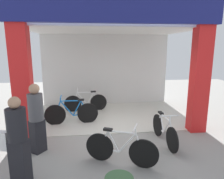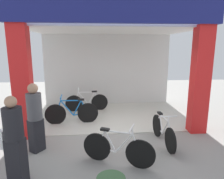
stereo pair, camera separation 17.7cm
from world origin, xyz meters
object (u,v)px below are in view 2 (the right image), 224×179
object	(u,v)px
bicycle_parked_1	(118,149)
pedestrian_1	(35,117)
bicycle_inside_0	(72,113)
bicycle_parked_0	(163,131)
bicycle_inside_1	(87,102)
pedestrian_0	(14,140)

from	to	relation	value
bicycle_parked_1	pedestrian_1	xyz separation A→B (m)	(-1.88, 0.73, 0.51)
bicycle_parked_1	pedestrian_1	world-z (taller)	pedestrian_1
bicycle_inside_0	pedestrian_1	size ratio (longest dim) A/B	1.03
bicycle_inside_0	bicycle_parked_0	xyz separation A→B (m)	(2.51, -1.61, -0.03)
bicycle_inside_1	pedestrian_0	size ratio (longest dim) A/B	0.99
pedestrian_1	bicycle_parked_0	bearing A→B (deg)	2.05
bicycle_parked_0	pedestrian_0	world-z (taller)	pedestrian_0
bicycle_parked_1	pedestrian_0	world-z (taller)	pedestrian_0
bicycle_inside_1	pedestrian_1	bearing A→B (deg)	-109.57
bicycle_inside_1	bicycle_inside_0	bearing A→B (deg)	-108.27
bicycle_inside_0	bicycle_parked_0	world-z (taller)	bicycle_inside_0
bicycle_inside_0	bicycle_parked_1	size ratio (longest dim) A/B	1.16
pedestrian_1	bicycle_inside_1	bearing A→B (deg)	70.43
bicycle_parked_0	pedestrian_0	bearing A→B (deg)	-157.34
bicycle_inside_1	bicycle_parked_1	size ratio (longest dim) A/B	1.11
pedestrian_0	bicycle_parked_0	bearing A→B (deg)	22.66
pedestrian_1	pedestrian_0	bearing A→B (deg)	-91.11
bicycle_parked_1	pedestrian_0	distance (m)	2.03
bicycle_parked_1	pedestrian_0	bearing A→B (deg)	-165.67
bicycle_parked_1	bicycle_parked_0	bearing A→B (deg)	33.41
bicycle_inside_0	pedestrian_0	size ratio (longest dim) A/B	1.03
bicycle_inside_0	bicycle_parked_1	xyz separation A→B (m)	(1.23, -2.45, -0.03)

